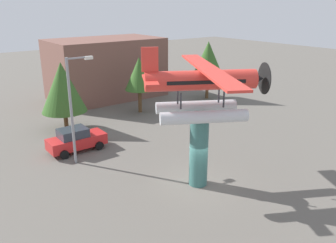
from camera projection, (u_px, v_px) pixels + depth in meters
The scene contains 9 objects.
ground_plane at pixel (198, 184), 21.16m from camera, with size 140.00×140.00×0.00m, color #605B54.
display_pedestal at pixel (199, 152), 20.47m from camera, with size 1.10×1.10×4.24m, color #386B66.
floatplane_monument at pixel (203, 89), 19.26m from camera, with size 7.08×9.62×4.00m.
car_mid_red at pixel (76, 139), 25.64m from camera, with size 4.20×2.02×1.76m.
streetlight_primary at pixel (74, 103), 22.71m from camera, with size 1.84×0.28×7.21m.
storefront_building at pixel (106, 68), 39.82m from camera, with size 12.33×7.27×6.66m, color brown.
tree_east at pixel (63, 87), 29.04m from camera, with size 3.78×3.78×5.85m.
tree_center_back at pixel (139, 74), 33.80m from camera, with size 2.86×2.86×5.49m.
tree_far_east at pixel (208, 60), 38.79m from camera, with size 3.68×3.68×6.45m.
Camera 1 is at (-12.80, -13.89, 10.42)m, focal length 37.19 mm.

